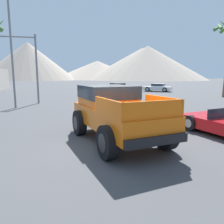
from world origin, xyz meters
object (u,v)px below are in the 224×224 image
object	(u,v)px
parked_car_dark	(97,90)
street_lamp_post	(10,32)
traffic_light_main	(15,55)
orange_pickup_truck	(114,110)
parked_car_tan	(117,87)
parked_car_white	(158,87)

from	to	relation	value
parked_car_dark	street_lamp_post	distance (m)	12.37
parked_car_dark	traffic_light_main	world-z (taller)	traffic_light_main
orange_pickup_truck	parked_car_dark	distance (m)	18.23
street_lamp_post	orange_pickup_truck	bearing A→B (deg)	-59.79
parked_car_dark	parked_car_tan	world-z (taller)	parked_car_tan
parked_car_tan	parked_car_white	distance (m)	6.11
parked_car_tan	parked_car_white	world-z (taller)	parked_car_tan
orange_pickup_truck	parked_car_dark	bearing A→B (deg)	71.84
parked_car_dark	traffic_light_main	distance (m)	10.37
parked_car_white	street_lamp_post	distance (m)	22.54
parked_car_white	street_lamp_post	size ratio (longest dim) A/B	0.48
parked_car_dark	parked_car_white	xyz separation A→B (m)	(9.91, 5.00, -0.01)
parked_car_white	street_lamp_post	xyz separation A→B (m)	(-17.13, -13.88, 4.69)
orange_pickup_truck	parked_car_white	distance (m)	25.95
parked_car_tan	street_lamp_post	xyz separation A→B (m)	(-11.35, -15.84, 4.67)
street_lamp_post	parked_car_tan	bearing A→B (deg)	54.39
traffic_light_main	street_lamp_post	size ratio (longest dim) A/B	0.63
orange_pickup_truck	street_lamp_post	bearing A→B (deg)	107.82
traffic_light_main	street_lamp_post	xyz separation A→B (m)	(0.32, -2.62, 1.29)
parked_car_dark	parked_car_white	bearing A→B (deg)	-177.98
orange_pickup_truck	parked_car_white	size ratio (longest dim) A/B	1.18
parked_car_white	traffic_light_main	size ratio (longest dim) A/B	0.77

